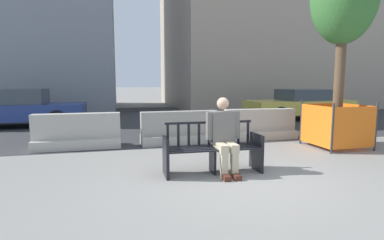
{
  "coord_description": "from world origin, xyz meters",
  "views": [
    {
      "loc": [
        -1.95,
        -4.34,
        1.57
      ],
      "look_at": [
        -0.38,
        2.02,
        0.75
      ],
      "focal_mm": 28.0,
      "sensor_mm": 36.0,
      "label": 1
    }
  ],
  "objects_px": {
    "street_bench": "(212,150)",
    "car_sedan_mid": "(16,108)",
    "jersey_barrier_right": "(260,127)",
    "construction_fence": "(336,124)",
    "jersey_barrier_centre": "(180,130)",
    "seated_person": "(224,134)",
    "car_taxi_near": "(300,104)",
    "jersey_barrier_left": "(78,134)"
  },
  "relations": [
    {
      "from": "jersey_barrier_right",
      "to": "car_taxi_near",
      "type": "xyz_separation_m",
      "value": [
        3.75,
        3.75,
        0.3
      ]
    },
    {
      "from": "jersey_barrier_centre",
      "to": "jersey_barrier_left",
      "type": "height_order",
      "value": "same"
    },
    {
      "from": "car_taxi_near",
      "to": "car_sedan_mid",
      "type": "bearing_deg",
      "value": 178.0
    },
    {
      "from": "street_bench",
      "to": "car_taxi_near",
      "type": "xyz_separation_m",
      "value": [
        6.01,
        6.47,
        0.25
      ]
    },
    {
      "from": "street_bench",
      "to": "jersey_barrier_right",
      "type": "distance_m",
      "value": 3.54
    },
    {
      "from": "jersey_barrier_right",
      "to": "construction_fence",
      "type": "height_order",
      "value": "construction_fence"
    },
    {
      "from": "street_bench",
      "to": "seated_person",
      "type": "bearing_deg",
      "value": -17.68
    },
    {
      "from": "jersey_barrier_right",
      "to": "jersey_barrier_left",
      "type": "bearing_deg",
      "value": -179.24
    },
    {
      "from": "car_taxi_near",
      "to": "car_sedan_mid",
      "type": "xyz_separation_m",
      "value": [
        -11.09,
        0.39,
        0.04
      ]
    },
    {
      "from": "car_sedan_mid",
      "to": "jersey_barrier_right",
      "type": "bearing_deg",
      "value": -29.42
    },
    {
      "from": "street_bench",
      "to": "jersey_barrier_left",
      "type": "bearing_deg",
      "value": 133.72
    },
    {
      "from": "jersey_barrier_centre",
      "to": "jersey_barrier_right",
      "type": "distance_m",
      "value": 2.31
    },
    {
      "from": "street_bench",
      "to": "car_taxi_near",
      "type": "distance_m",
      "value": 8.84
    },
    {
      "from": "street_bench",
      "to": "seated_person",
      "type": "xyz_separation_m",
      "value": [
        0.19,
        -0.06,
        0.29
      ]
    },
    {
      "from": "street_bench",
      "to": "seated_person",
      "type": "height_order",
      "value": "seated_person"
    },
    {
      "from": "jersey_barrier_centre",
      "to": "car_taxi_near",
      "type": "xyz_separation_m",
      "value": [
        6.05,
        3.85,
        0.3
      ]
    },
    {
      "from": "jersey_barrier_right",
      "to": "construction_fence",
      "type": "xyz_separation_m",
      "value": [
        1.31,
        -1.45,
        0.22
      ]
    },
    {
      "from": "jersey_barrier_centre",
      "to": "construction_fence",
      "type": "distance_m",
      "value": 3.86
    },
    {
      "from": "seated_person",
      "to": "jersey_barrier_right",
      "type": "bearing_deg",
      "value": 53.33
    },
    {
      "from": "jersey_barrier_right",
      "to": "car_taxi_near",
      "type": "distance_m",
      "value": 5.31
    },
    {
      "from": "construction_fence",
      "to": "street_bench",
      "type": "bearing_deg",
      "value": -160.44
    },
    {
      "from": "car_taxi_near",
      "to": "construction_fence",
      "type": "bearing_deg",
      "value": -115.14
    },
    {
      "from": "jersey_barrier_centre",
      "to": "seated_person",
      "type": "bearing_deg",
      "value": -85.05
    },
    {
      "from": "street_bench",
      "to": "car_taxi_near",
      "type": "height_order",
      "value": "car_taxi_near"
    },
    {
      "from": "seated_person",
      "to": "jersey_barrier_left",
      "type": "relative_size",
      "value": 0.66
    },
    {
      "from": "seated_person",
      "to": "car_sedan_mid",
      "type": "height_order",
      "value": "car_sedan_mid"
    },
    {
      "from": "street_bench",
      "to": "construction_fence",
      "type": "distance_m",
      "value": 3.79
    },
    {
      "from": "jersey_barrier_left",
      "to": "jersey_barrier_centre",
      "type": "bearing_deg",
      "value": -0.86
    },
    {
      "from": "jersey_barrier_left",
      "to": "car_sedan_mid",
      "type": "bearing_deg",
      "value": 121.14
    },
    {
      "from": "seated_person",
      "to": "jersey_barrier_right",
      "type": "distance_m",
      "value": 3.49
    },
    {
      "from": "car_sedan_mid",
      "to": "street_bench",
      "type": "bearing_deg",
      "value": -53.48
    },
    {
      "from": "jersey_barrier_right",
      "to": "car_sedan_mid",
      "type": "distance_m",
      "value": 8.44
    },
    {
      "from": "seated_person",
      "to": "jersey_barrier_centre",
      "type": "bearing_deg",
      "value": 94.95
    },
    {
      "from": "jersey_barrier_right",
      "to": "car_sedan_mid",
      "type": "height_order",
      "value": "car_sedan_mid"
    },
    {
      "from": "jersey_barrier_right",
      "to": "construction_fence",
      "type": "distance_m",
      "value": 1.97
    },
    {
      "from": "street_bench",
      "to": "car_taxi_near",
      "type": "bearing_deg",
      "value": 47.11
    },
    {
      "from": "street_bench",
      "to": "jersey_barrier_centre",
      "type": "height_order",
      "value": "street_bench"
    },
    {
      "from": "jersey_barrier_centre",
      "to": "jersey_barrier_right",
      "type": "bearing_deg",
      "value": 2.51
    },
    {
      "from": "seated_person",
      "to": "car_sedan_mid",
      "type": "xyz_separation_m",
      "value": [
        -5.27,
        6.92,
        -0.01
      ]
    },
    {
      "from": "car_taxi_near",
      "to": "car_sedan_mid",
      "type": "height_order",
      "value": "car_sedan_mid"
    },
    {
      "from": "street_bench",
      "to": "car_sedan_mid",
      "type": "xyz_separation_m",
      "value": [
        -5.08,
        6.86,
        0.28
      ]
    },
    {
      "from": "construction_fence",
      "to": "car_taxi_near",
      "type": "relative_size",
      "value": 0.26
    }
  ]
}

